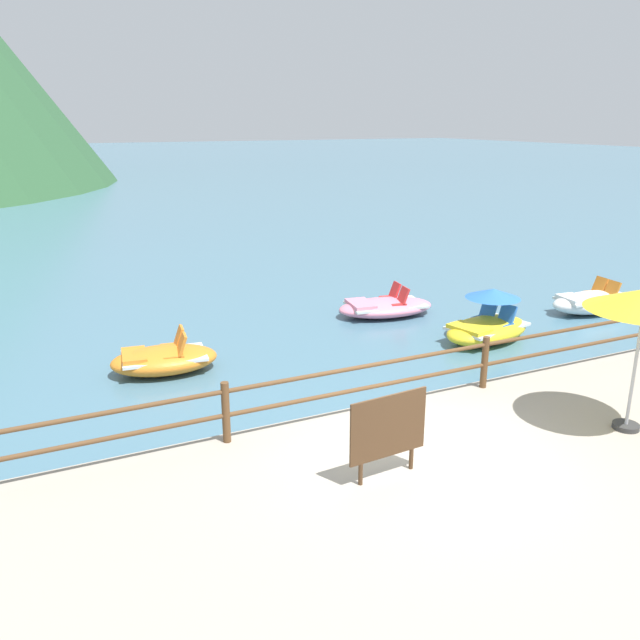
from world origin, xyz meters
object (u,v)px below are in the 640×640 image
(pedal_boat_1, at_px, (164,359))
(pedal_boat_3, at_px, (593,302))
(sign_board, at_px, (388,427))
(pedal_boat_0, at_px, (488,324))
(pedal_boat_2, at_px, (385,307))

(pedal_boat_1, xyz_separation_m, pedal_boat_3, (11.33, -0.67, 0.03))
(sign_board, xyz_separation_m, pedal_boat_0, (5.61, 4.76, -0.71))
(pedal_boat_0, bearing_deg, pedal_boat_3, 8.59)
(pedal_boat_0, xyz_separation_m, pedal_boat_2, (-1.10, 2.80, -0.18))
(pedal_boat_0, distance_m, pedal_boat_2, 3.01)
(pedal_boat_2, bearing_deg, pedal_boat_3, -22.94)
(sign_board, height_order, pedal_boat_0, sign_board)
(sign_board, distance_m, pedal_boat_3, 11.09)
(sign_board, relative_size, pedal_boat_1, 0.52)
(pedal_boat_1, bearing_deg, pedal_boat_3, -3.40)
(sign_board, height_order, pedal_boat_1, sign_board)
(pedal_boat_0, relative_size, pedal_boat_2, 0.96)
(pedal_boat_3, bearing_deg, sign_board, -150.92)
(pedal_boat_0, bearing_deg, sign_board, -139.66)
(sign_board, height_order, pedal_boat_2, sign_board)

